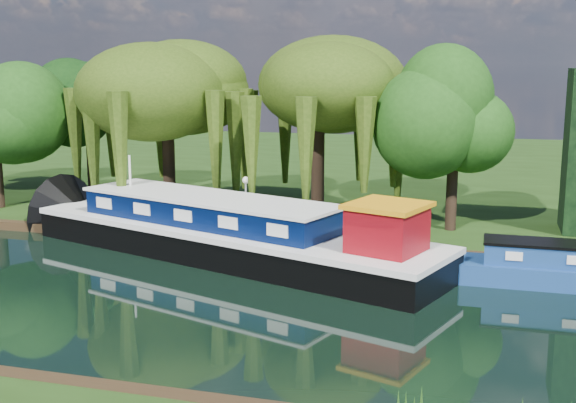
% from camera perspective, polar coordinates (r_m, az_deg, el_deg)
% --- Properties ---
extents(ground, '(120.00, 120.00, 0.00)m').
position_cam_1_polar(ground, '(28.20, -11.24, -7.28)').
color(ground, black).
extents(far_bank, '(120.00, 52.00, 0.45)m').
position_cam_1_polar(far_bank, '(59.74, 3.54, 2.70)').
color(far_bank, black).
rests_on(far_bank, ground).
extents(dutch_barge, '(21.20, 11.20, 4.39)m').
position_cam_1_polar(dutch_barge, '(32.83, -4.56, -2.54)').
color(dutch_barge, black).
rests_on(dutch_barge, ground).
extents(white_cruiser, '(2.80, 2.52, 1.31)m').
position_cam_1_polar(white_cruiser, '(32.51, 21.16, -5.38)').
color(white_cruiser, silver).
rests_on(white_cruiser, ground).
extents(willow_left, '(7.54, 7.54, 9.04)m').
position_cam_1_polar(willow_left, '(41.27, -9.56, 8.40)').
color(willow_left, black).
rests_on(willow_left, far_bank).
extents(willow_right, '(7.24, 7.24, 8.81)m').
position_cam_1_polar(willow_right, '(38.40, 2.42, 8.17)').
color(willow_right, black).
rests_on(willow_right, far_bank).
extents(tree_far_mid, '(4.76, 4.76, 7.80)m').
position_cam_1_polar(tree_far_mid, '(47.18, -15.48, 7.01)').
color(tree_far_mid, black).
rests_on(tree_far_mid, far_bank).
extents(tree_far_right, '(4.80, 4.80, 7.86)m').
position_cam_1_polar(tree_far_right, '(36.44, 13.04, 6.15)').
color(tree_far_right, black).
rests_on(tree_far_right, far_bank).
extents(lamppost, '(0.36, 0.36, 2.56)m').
position_cam_1_polar(lamppost, '(36.85, -3.35, 1.06)').
color(lamppost, silver).
rests_on(lamppost, far_bank).
extents(mooring_posts, '(19.16, 0.16, 1.00)m').
position_cam_1_polar(mooring_posts, '(35.55, -5.94, -1.76)').
color(mooring_posts, silver).
rests_on(mooring_posts, far_bank).
extents(reeds_near, '(33.70, 1.50, 1.10)m').
position_cam_1_polar(reeds_near, '(18.98, -2.71, -14.51)').
color(reeds_near, '#174111').
rests_on(reeds_near, ground).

